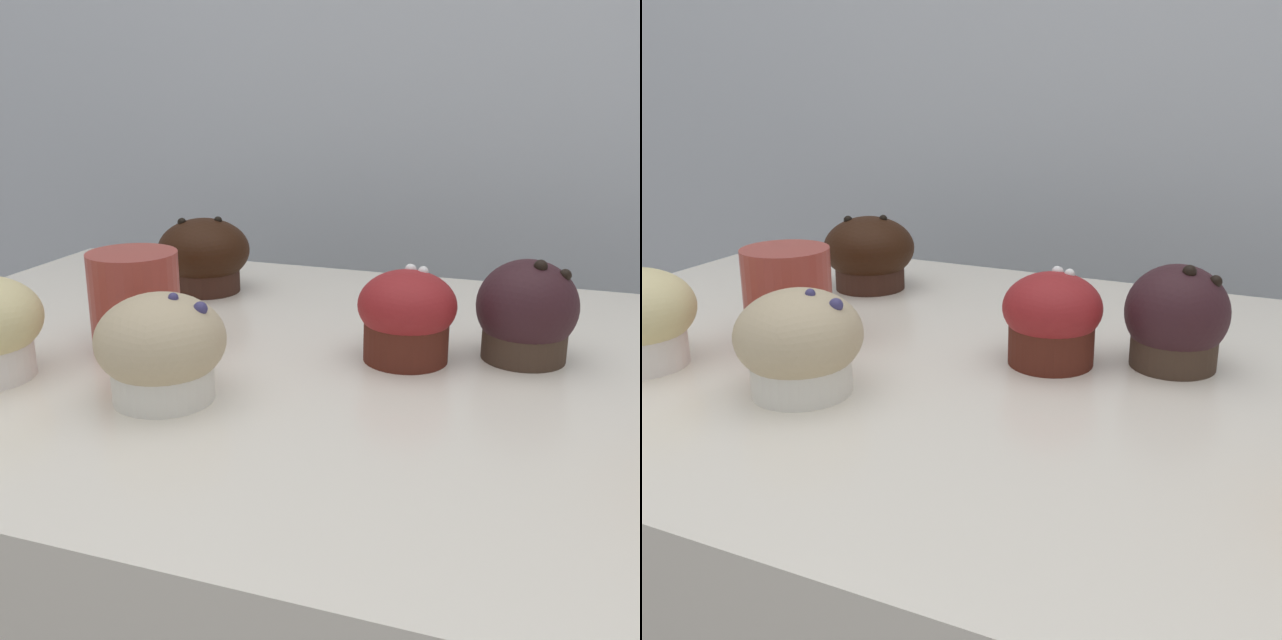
# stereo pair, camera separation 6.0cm
# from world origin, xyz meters

# --- Properties ---
(wall_back) EXTENTS (3.20, 0.10, 1.80)m
(wall_back) POSITION_xyz_m (0.00, 0.60, 0.90)
(wall_back) COLOR #B2B7BC
(wall_back) RESTS_ON ground
(muffin_front_center) EXTENTS (0.09, 0.09, 0.09)m
(muffin_front_center) POSITION_xyz_m (0.15, 0.06, 0.92)
(muffin_front_center) COLOR #3C2B1F
(muffin_front_center) RESTS_ON display_counter
(muffin_back_left) EXTENTS (0.09, 0.09, 0.08)m
(muffin_back_left) POSITION_xyz_m (0.05, 0.02, 0.92)
(muffin_back_left) COLOR #4D1E14
(muffin_back_left) RESTS_ON display_counter
(muffin_front_left) EXTENTS (0.10, 0.10, 0.09)m
(muffin_front_left) POSITION_xyz_m (-0.11, -0.13, 0.92)
(muffin_front_left) COLOR silver
(muffin_front_left) RESTS_ON display_counter
(muffin_back_center) EXTENTS (0.11, 0.11, 0.09)m
(muffin_back_center) POSITION_xyz_m (-0.23, 0.17, 0.92)
(muffin_back_center) COLOR #371E16
(muffin_back_center) RESTS_ON display_counter
(coffee_cup) EXTENTS (0.08, 0.12, 0.09)m
(coffee_cup) POSITION_xyz_m (-0.20, -0.03, 0.93)
(coffee_cup) COLOR #99382D
(coffee_cup) RESTS_ON display_counter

